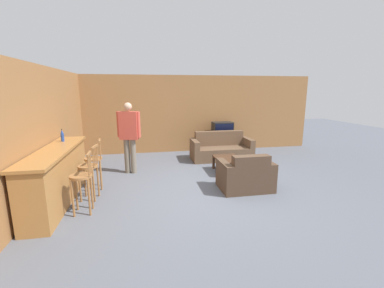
% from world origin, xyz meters
% --- Properties ---
extents(ground_plane, '(24.00, 24.00, 0.00)m').
position_xyz_m(ground_plane, '(0.00, 0.00, 0.00)').
color(ground_plane, '#565B66').
extents(wall_back, '(9.40, 0.08, 2.60)m').
position_xyz_m(wall_back, '(0.00, 3.74, 1.30)').
color(wall_back, '#9E6B3D').
rests_on(wall_back, ground_plane).
extents(wall_left, '(0.08, 8.74, 2.60)m').
position_xyz_m(wall_left, '(-3.27, 1.37, 1.30)').
color(wall_left, '#9E6B3D').
rests_on(wall_left, ground_plane).
extents(bar_counter, '(0.55, 2.67, 1.04)m').
position_xyz_m(bar_counter, '(-2.94, 0.03, 0.52)').
color(bar_counter, '#A87038').
rests_on(bar_counter, ground_plane).
extents(bar_chair_near, '(0.38, 0.38, 1.08)m').
position_xyz_m(bar_chair_near, '(-2.37, -0.55, 0.58)').
color(bar_chair_near, '#996638').
rests_on(bar_chair_near, ground_plane).
extents(bar_chair_mid, '(0.42, 0.42, 1.08)m').
position_xyz_m(bar_chair_mid, '(-2.37, 0.04, 0.58)').
color(bar_chair_mid, '#996638').
rests_on(bar_chair_mid, ground_plane).
extents(bar_chair_far, '(0.42, 0.42, 1.08)m').
position_xyz_m(bar_chair_far, '(-2.37, 0.61, 0.58)').
color(bar_chair_far, '#996638').
rests_on(bar_chair_far, ground_plane).
extents(couch_far, '(1.86, 0.83, 0.84)m').
position_xyz_m(couch_far, '(1.05, 2.46, 0.30)').
color(couch_far, brown).
rests_on(couch_far, ground_plane).
extents(armchair_near, '(1.09, 0.78, 0.82)m').
position_xyz_m(armchair_near, '(0.82, -0.08, 0.30)').
color(armchair_near, '#4C3828').
rests_on(armchair_near, ground_plane).
extents(coffee_table, '(0.63, 0.86, 0.38)m').
position_xyz_m(coffee_table, '(0.82, 1.13, 0.33)').
color(coffee_table, '#472D1E').
rests_on(coffee_table, ground_plane).
extents(tv_unit, '(1.03, 0.54, 0.55)m').
position_xyz_m(tv_unit, '(1.37, 3.37, 0.28)').
color(tv_unit, '#2D2319').
rests_on(tv_unit, ground_plane).
extents(tv, '(0.68, 0.44, 0.48)m').
position_xyz_m(tv, '(1.37, 3.37, 0.80)').
color(tv, black).
rests_on(tv, tv_unit).
extents(bottle, '(0.07, 0.07, 0.26)m').
position_xyz_m(bottle, '(-3.00, 0.78, 1.16)').
color(bottle, '#234293').
rests_on(bottle, bar_counter).
extents(person_by_window, '(0.58, 0.30, 1.81)m').
position_xyz_m(person_by_window, '(-1.66, 1.57, 1.03)').
color(person_by_window, '#756B5B').
rests_on(person_by_window, ground_plane).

